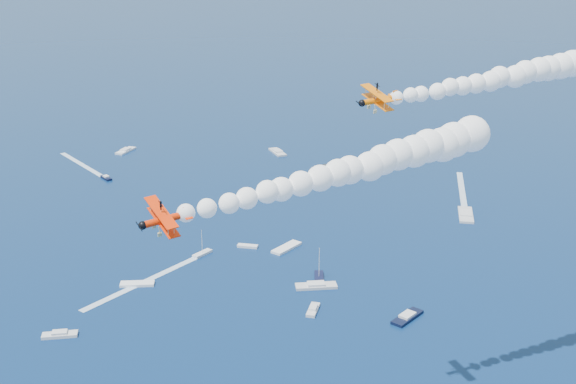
# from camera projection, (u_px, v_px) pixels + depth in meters

# --- Properties ---
(biplane_lead) EXTENTS (10.61, 11.17, 6.49)m
(biplane_lead) POSITION_uv_depth(u_px,v_px,m) (379.00, 100.00, 118.65)
(biplane_lead) COLOR orange
(biplane_trail) EXTENTS (9.96, 10.20, 6.31)m
(biplane_trail) POSITION_uv_depth(u_px,v_px,m) (165.00, 219.00, 87.85)
(biplane_trail) COLOR #FF2F05
(smoke_trail_lead) EXTENTS (51.66, 50.58, 9.05)m
(smoke_trail_lead) POSITION_uv_depth(u_px,v_px,m) (508.00, 76.00, 127.62)
(smoke_trail_lead) COLOR white
(smoke_trail_trail) EXTENTS (51.71, 51.71, 9.05)m
(smoke_trail_trail) POSITION_uv_depth(u_px,v_px,m) (343.00, 171.00, 99.17)
(smoke_trail_trail) COLOR white
(spectator_boats) EXTENTS (220.17, 184.30, 0.70)m
(spectator_boats) POSITION_uv_depth(u_px,v_px,m) (341.00, 252.00, 207.69)
(spectator_boats) COLOR white
(spectator_boats) RESTS_ON ground
(boat_wakes) EXTENTS (159.44, 131.57, 0.04)m
(boat_wakes) POSITION_uv_depth(u_px,v_px,m) (231.00, 204.00, 244.97)
(boat_wakes) COLOR white
(boat_wakes) RESTS_ON ground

